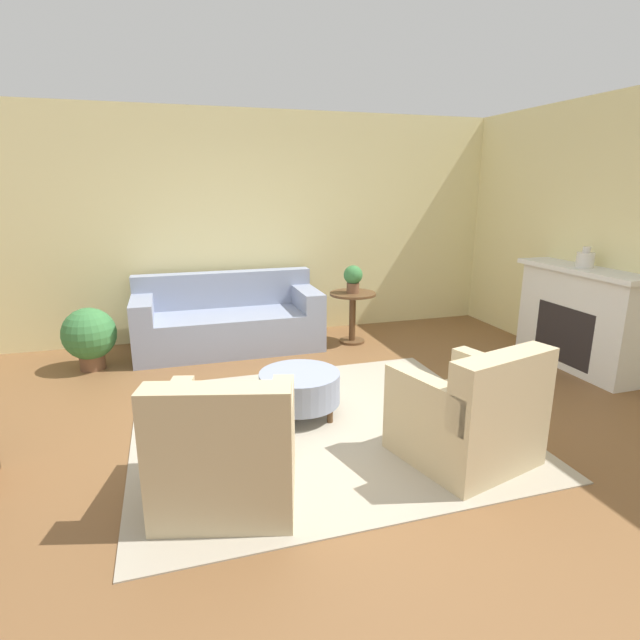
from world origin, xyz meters
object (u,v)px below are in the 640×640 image
Objects in this scene: armchair_left at (226,453)px; potted_plant_on_side_table at (353,277)px; potted_plant_floor at (89,335)px; side_table at (353,308)px; vase_mantel_near at (585,259)px; ottoman_table at (300,388)px; couch at (228,322)px; armchair_right at (470,416)px.

armchair_left is 3.44m from potted_plant_on_side_table.
side_table is at bearing 1.43° from potted_plant_floor.
vase_mantel_near is (3.84, 1.32, 0.84)m from armchair_left.
potted_plant_floor reaches higher than ottoman_table.
ottoman_table is at bearing -122.35° from side_table.
ottoman_table is at bearing -80.38° from couch.
potted_plant_floor is at bearing -168.39° from couch.
ottoman_table is 2.23m from potted_plant_on_side_table.
armchair_left is at bearing -125.30° from ottoman_table.
potted_plant_on_side_table reaches higher than potted_plant_floor.
armchair_left is at bearing -123.44° from potted_plant_on_side_table.
potted_plant_floor is at bearing 111.84° from armchair_left.
side_table is (1.88, 2.85, 0.10)m from armchair_left.
side_table is 0.95× the size of potted_plant_floor.
side_table is 2.99m from potted_plant_floor.
ottoman_table is 1.02× the size of potted_plant_floor.
armchair_left is (-0.38, -3.08, 0.01)m from couch.
armchair_right is 1.41m from ottoman_table.
potted_plant_on_side_table reaches higher than side_table.
couch reaches higher than potted_plant_floor.
potted_plant_on_side_table is at bearing 86.25° from armchair_right.
vase_mantel_near is at bearing -16.34° from potted_plant_floor.
couch is 3.35m from armchair_right.
potted_plant_on_side_table reaches higher than ottoman_table.
ottoman_table is at bearing 54.70° from armchair_left.
armchair_right is at bearing -44.67° from potted_plant_floor.
armchair_right is at bearing -66.88° from couch.
potted_plant_on_side_table is at bearing 0.00° from side_table.
ottoman_table is 2.16m from side_table.
armchair_right is at bearing -46.71° from ottoman_table.
vase_mantel_near reaches higher than ottoman_table.
armchair_right is at bearing 0.00° from armchair_left.
armchair_right is (1.31, -3.08, 0.01)m from couch.
vase_mantel_near is (2.14, 1.32, 0.84)m from armchair_right.
side_table is 0.39m from potted_plant_on_side_table.
couch reaches higher than ottoman_table.
couch is 3.97m from vase_mantel_near.
armchair_left is 1.69m from armchair_right.
vase_mantel_near is at bearing 31.63° from armchair_right.
vase_mantel_near is at bearing 19.00° from armchair_left.
couch is at bearing 153.08° from vase_mantel_near.
armchair_left is 1.00× the size of armchair_right.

